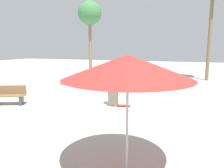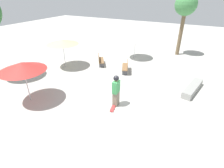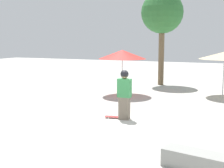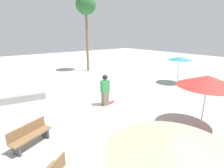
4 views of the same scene
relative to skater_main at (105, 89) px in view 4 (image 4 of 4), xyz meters
name	(u,v)px [view 4 (image 4 of 4)]	position (x,y,z in m)	size (l,w,h in m)	color
ground_plane	(102,104)	(-0.25, -0.10, -1.01)	(60.00, 60.00, 0.00)	#B2AFA8
skater_main	(105,89)	(0.00, 0.00, 0.00)	(0.31, 0.50, 1.88)	#726656
skateboard	(110,103)	(-0.01, 0.36, -0.95)	(0.36, 0.82, 0.07)	red
concrete_ledge	(23,98)	(-3.75, -3.71, -0.80)	(1.09, 2.73, 0.43)	gray
bench_far	(30,135)	(1.38, -4.54, -0.59)	(1.02, 1.65, 0.85)	#47474C
shade_umbrella_red	(208,81)	(4.78, 1.93, 1.18)	(2.54, 2.54, 2.44)	#B7B7BC
shade_umbrella_teal	(180,58)	(0.00, 7.70, 1.13)	(1.95, 1.95, 2.28)	#B7B7BC
shade_umbrella_tan	(174,146)	(6.42, -3.12, 1.15)	(2.60, 2.60, 2.35)	#B7B7BC
palm_tree_right	(86,6)	(-9.34, 4.44, 5.87)	(2.12, 2.12, 8.09)	brown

